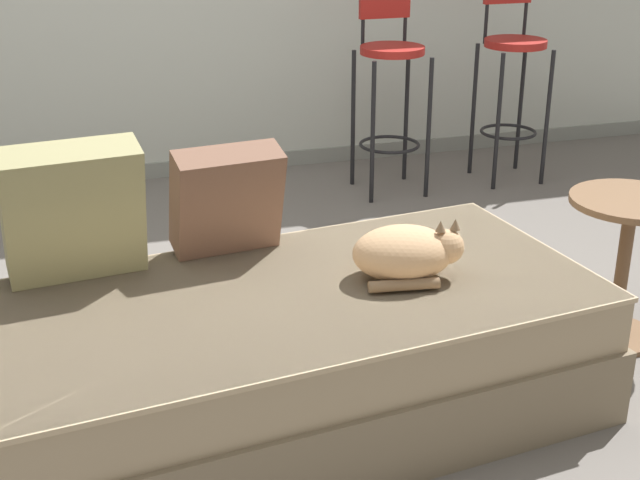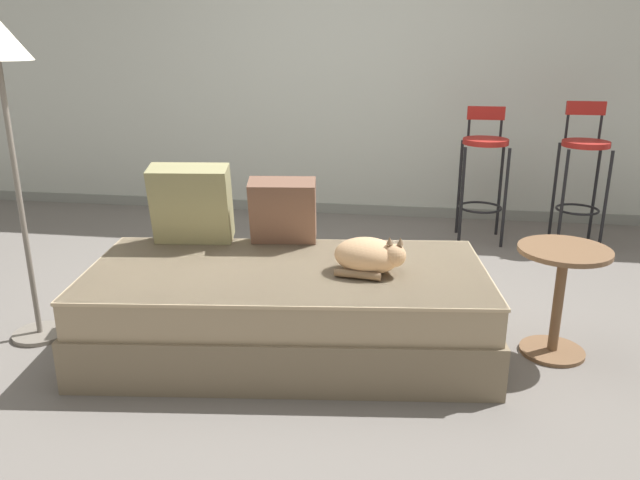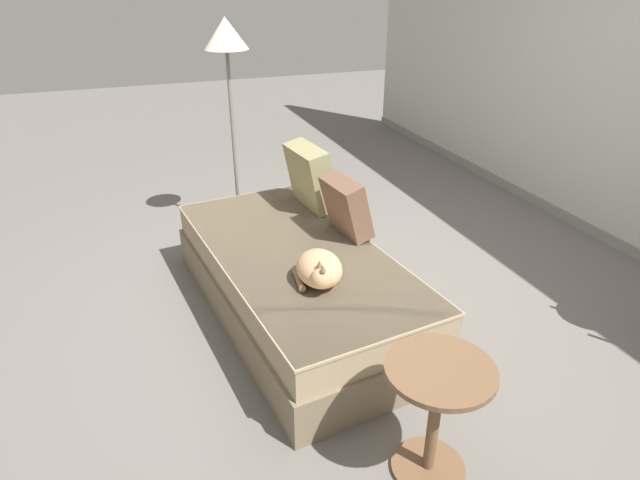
{
  "view_description": "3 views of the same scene",
  "coord_description": "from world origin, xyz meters",
  "px_view_note": "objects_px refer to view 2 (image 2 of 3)",
  "views": [
    {
      "loc": [
        -0.61,
        -2.78,
        1.63
      ],
      "look_at": [
        0.15,
        -0.3,
        0.56
      ],
      "focal_mm": 50.0,
      "sensor_mm": 36.0,
      "label": 1
    },
    {
      "loc": [
        0.59,
        -3.22,
        1.53
      ],
      "look_at": [
        0.15,
        -0.3,
        0.56
      ],
      "focal_mm": 35.0,
      "sensor_mm": 36.0,
      "label": 2
    },
    {
      "loc": [
        2.68,
        -1.25,
        1.94
      ],
      "look_at": [
        0.15,
        -0.3,
        0.56
      ],
      "focal_mm": 30.0,
      "sensor_mm": 36.0,
      "label": 3
    }
  ],
  "objects_px": {
    "couch": "(288,308)",
    "throw_pillow_middle": "(283,211)",
    "throw_pillow_corner": "(192,204)",
    "cat": "(369,256)",
    "bar_stool_by_doorway": "(583,163)",
    "side_table": "(560,286)",
    "bar_stool_near_window": "(484,163)"
  },
  "relations": [
    {
      "from": "couch",
      "to": "throw_pillow_middle",
      "type": "height_order",
      "value": "throw_pillow_middle"
    },
    {
      "from": "throw_pillow_corner",
      "to": "cat",
      "type": "relative_size",
      "value": 1.23
    },
    {
      "from": "throw_pillow_corner",
      "to": "bar_stool_by_doorway",
      "type": "relative_size",
      "value": 0.42
    },
    {
      "from": "throw_pillow_corner",
      "to": "cat",
      "type": "distance_m",
      "value": 1.05
    },
    {
      "from": "bar_stool_by_doorway",
      "to": "side_table",
      "type": "height_order",
      "value": "bar_stool_by_doorway"
    },
    {
      "from": "throw_pillow_middle",
      "to": "side_table",
      "type": "height_order",
      "value": "throw_pillow_middle"
    },
    {
      "from": "bar_stool_near_window",
      "to": "cat",
      "type": "bearing_deg",
      "value": -109.7
    },
    {
      "from": "cat",
      "to": "side_table",
      "type": "height_order",
      "value": "cat"
    },
    {
      "from": "throw_pillow_corner",
      "to": "bar_stool_near_window",
      "type": "distance_m",
      "value": 2.41
    },
    {
      "from": "throw_pillow_middle",
      "to": "bar_stool_by_doorway",
      "type": "relative_size",
      "value": 0.35
    },
    {
      "from": "throw_pillow_corner",
      "to": "bar_stool_by_doorway",
      "type": "height_order",
      "value": "bar_stool_by_doorway"
    },
    {
      "from": "cat",
      "to": "bar_stool_near_window",
      "type": "xyz_separation_m",
      "value": [
        0.72,
        2.01,
        0.08
      ]
    },
    {
      "from": "couch",
      "to": "cat",
      "type": "xyz_separation_m",
      "value": [
        0.4,
        -0.0,
        0.3
      ]
    },
    {
      "from": "cat",
      "to": "bar_stool_by_doorway",
      "type": "distance_m",
      "value": 2.48
    },
    {
      "from": "bar_stool_near_window",
      "to": "bar_stool_by_doorway",
      "type": "height_order",
      "value": "bar_stool_by_doorway"
    },
    {
      "from": "cat",
      "to": "bar_stool_near_window",
      "type": "distance_m",
      "value": 2.14
    },
    {
      "from": "throw_pillow_corner",
      "to": "bar_stool_near_window",
      "type": "height_order",
      "value": "bar_stool_near_window"
    },
    {
      "from": "throw_pillow_corner",
      "to": "side_table",
      "type": "relative_size",
      "value": 0.79
    },
    {
      "from": "bar_stool_by_doorway",
      "to": "couch",
      "type": "bearing_deg",
      "value": -132.52
    },
    {
      "from": "throw_pillow_corner",
      "to": "throw_pillow_middle",
      "type": "relative_size",
      "value": 1.18
    },
    {
      "from": "throw_pillow_middle",
      "to": "bar_stool_near_window",
      "type": "height_order",
      "value": "bar_stool_near_window"
    },
    {
      "from": "throw_pillow_middle",
      "to": "bar_stool_near_window",
      "type": "bearing_deg",
      "value": 53.51
    },
    {
      "from": "throw_pillow_corner",
      "to": "bar_stool_near_window",
      "type": "bearing_deg",
      "value": 44.9
    },
    {
      "from": "cat",
      "to": "side_table",
      "type": "xyz_separation_m",
      "value": [
        0.93,
        0.16,
        -0.16
      ]
    },
    {
      "from": "side_table",
      "to": "cat",
      "type": "bearing_deg",
      "value": -170.39
    },
    {
      "from": "couch",
      "to": "cat",
      "type": "distance_m",
      "value": 0.51
    },
    {
      "from": "cat",
      "to": "bar_stool_near_window",
      "type": "relative_size",
      "value": 0.35
    },
    {
      "from": "couch",
      "to": "throw_pillow_corner",
      "type": "xyz_separation_m",
      "value": [
        -0.58,
        0.31,
        0.44
      ]
    },
    {
      "from": "throw_pillow_middle",
      "to": "cat",
      "type": "xyz_separation_m",
      "value": [
        0.5,
        -0.37,
        -0.1
      ]
    },
    {
      "from": "cat",
      "to": "throw_pillow_middle",
      "type": "bearing_deg",
      "value": 143.71
    },
    {
      "from": "throw_pillow_corner",
      "to": "cat",
      "type": "xyz_separation_m",
      "value": [
        0.99,
        -0.31,
        -0.14
      ]
    },
    {
      "from": "bar_stool_by_doorway",
      "to": "bar_stool_near_window",
      "type": "bearing_deg",
      "value": -179.94
    }
  ]
}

